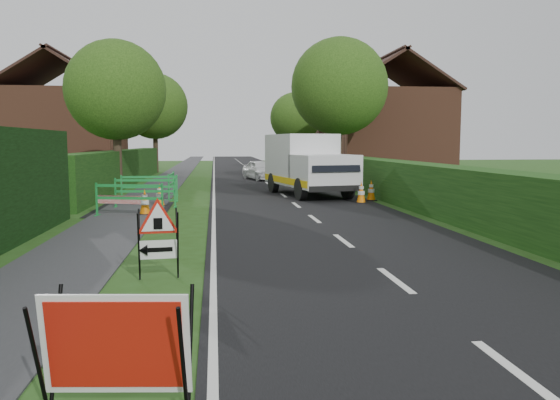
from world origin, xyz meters
TOP-DOWN VIEW (x-y plane):
  - ground at (0.00, 0.00)m, footprint 120.00×120.00m
  - road_surface at (2.50, 35.00)m, footprint 6.00×90.00m
  - footpath at (-3.00, 35.00)m, footprint 2.00×90.00m
  - hedge_west_far at (-5.00, 22.00)m, footprint 1.00×24.00m
  - hedge_east at (6.50, 16.00)m, footprint 1.20×50.00m
  - house_west at (-10.00, 30.00)m, footprint 7.50×7.40m
  - house_east_a at (11.00, 28.00)m, footprint 7.50×7.40m
  - house_east_b at (12.00, 42.00)m, footprint 7.50×7.40m
  - tree_nw at (-4.60, 18.00)m, footprint 4.40×4.40m
  - tree_ne at (6.40, 22.00)m, footprint 5.20×5.20m
  - tree_fw at (-4.60, 34.00)m, footprint 4.80×4.80m
  - tree_fe at (6.40, 38.00)m, footprint 4.20×4.20m
  - red_rect_sign at (-1.11, -2.85)m, footprint 1.22×0.83m
  - triangle_sign at (-1.24, 1.51)m, footprint 0.83×0.83m
  - works_van at (3.49, 15.15)m, footprint 3.18×5.85m
  - traffic_cone_0 at (4.95, 11.97)m, footprint 0.38×0.38m
  - traffic_cone_1 at (5.56, 12.79)m, footprint 0.38×0.38m
  - traffic_cone_2 at (5.38, 16.58)m, footprint 0.38×0.38m
  - traffic_cone_3 at (-2.42, 9.65)m, footprint 0.38×0.38m
  - traffic_cone_4 at (-2.20, 11.87)m, footprint 0.38×0.38m
  - ped_barrier_0 at (-2.82, 9.24)m, footprint 2.09×0.80m
  - ped_barrier_1 at (-2.64, 11.55)m, footprint 2.08×0.55m
  - ped_barrier_2 at (-2.71, 13.37)m, footprint 2.07×0.42m
  - ped_barrier_3 at (-2.01, 14.70)m, footprint 0.39×2.07m
  - redwhite_plank at (-3.24, 9.86)m, footprint 1.44×0.51m
  - hatchback_car at (2.39, 24.65)m, footprint 2.26×3.74m

SIDE VIEW (x-z plane):
  - ground at x=0.00m, z-range 0.00..0.00m
  - hedge_west_far at x=-5.00m, z-range -0.90..0.90m
  - hedge_east at x=6.50m, z-range -0.75..0.75m
  - redwhite_plank at x=-3.24m, z-range -0.12..0.12m
  - road_surface at x=2.50m, z-range -0.01..0.01m
  - footpath at x=-3.00m, z-range -0.01..0.02m
  - traffic_cone_0 at x=4.95m, z-range 0.00..0.79m
  - traffic_cone_1 at x=5.56m, z-range 0.00..0.79m
  - traffic_cone_2 at x=5.38m, z-range 0.00..0.79m
  - traffic_cone_3 at x=-2.42m, z-range 0.00..0.79m
  - traffic_cone_4 at x=-2.20m, z-range 0.00..0.79m
  - red_rect_sign at x=-1.11m, z-range 0.07..1.06m
  - hatchback_car at x=2.39m, z-range 0.00..1.19m
  - ped_barrier_0 at x=-2.82m, z-range 0.13..1.13m
  - ped_barrier_1 at x=-2.64m, z-range 0.13..1.13m
  - ped_barrier_2 at x=-2.71m, z-range 0.13..1.13m
  - ped_barrier_3 at x=-2.01m, z-range 0.13..1.13m
  - triangle_sign at x=-1.24m, z-range 0.22..1.32m
  - works_van at x=3.49m, z-range 0.08..2.61m
  - house_west at x=-10.00m, z-range -1.04..6.84m
  - house_east_a at x=11.00m, z-range -1.04..6.84m
  - house_east_b at x=12.00m, z-range -1.04..6.84m
  - tree_fe at x=6.40m, z-range 1.05..7.39m
  - tree_nw at x=-4.60m, z-range 1.13..7.83m
  - tree_fw at x=-4.60m, z-range 1.21..8.45m
  - tree_ne at x=6.40m, z-range 1.28..9.07m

